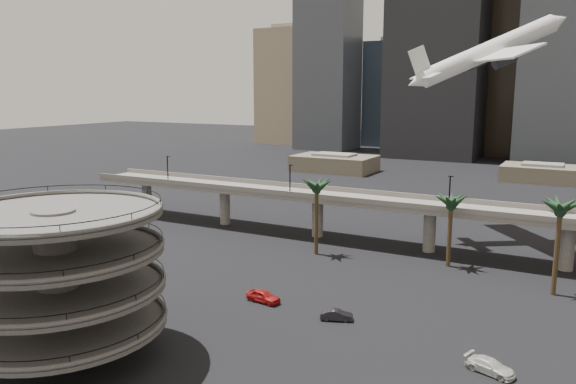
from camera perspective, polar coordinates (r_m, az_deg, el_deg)
The scene contains 10 objects.
ground at distance 61.55m, azimuth -10.59°, elevation -17.32°, with size 700.00×700.00×0.00m, color black.
parking_ramp at distance 63.95m, azimuth -22.36°, elevation -7.34°, with size 22.20×22.20×17.35m.
overpass at distance 105.16m, azimuth 8.46°, elevation -1.34°, with size 130.00×9.30×14.70m.
palm_trees at distance 91.99m, azimuth 19.52°, elevation -0.99°, with size 54.40×18.40×14.00m.
low_buildings at distance 188.07m, azimuth 19.65°, elevation 1.90°, with size 135.00×27.50×6.80m.
skyline at distance 260.56m, azimuth 24.81°, elevation 13.91°, with size 269.00×86.00×133.72m.
airborne_jet at distance 114.62m, azimuth 19.63°, elevation 13.24°, with size 27.63×26.82×15.94m.
car_a at distance 77.46m, azimuth -2.52°, elevation -10.52°, with size 1.98×4.93×1.68m, color red.
car_b at distance 72.03m, azimuth 4.96°, elevation -12.34°, with size 1.43×4.11×1.35m, color #232227.
car_c at distance 63.11m, azimuth 19.86°, elevation -16.31°, with size 2.06×5.06×1.47m, color silver.
Camera 1 is at (35.06, -41.90, 28.35)m, focal length 35.00 mm.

